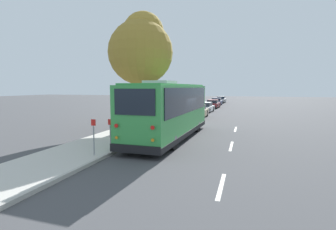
{
  "coord_description": "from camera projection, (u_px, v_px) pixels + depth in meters",
  "views": [
    {
      "loc": [
        -15.79,
        -4.03,
        3.17
      ],
      "look_at": [
        1.15,
        1.0,
        1.3
      ],
      "focal_mm": 28.0,
      "sensor_mm": 36.0,
      "label": 1
    }
  ],
  "objects": [
    {
      "name": "lane_stripe_ahead",
      "position": [
        236.0,
        129.0,
        19.9
      ],
      "size": [
        2.4,
        0.14,
        0.01
      ],
      "primitive_type": "cube",
      "color": "silver",
      "rests_on": "ground"
    },
    {
      "name": "sign_post_far",
      "position": [
        110.0,
        133.0,
        13.06
      ],
      "size": [
        0.06,
        0.22,
        1.45
      ],
      "color": "gray",
      "rests_on": "sidewalk_slab"
    },
    {
      "name": "parked_sedan_navy",
      "position": [
        217.0,
        102.0,
        46.91
      ],
      "size": [
        4.16,
        1.84,
        1.28
      ],
      "rotation": [
        0.0,
        0.0,
        -0.01
      ],
      "color": "#19234C",
      "rests_on": "ground"
    },
    {
      "name": "lane_stripe_mid",
      "position": [
        231.0,
        146.0,
        14.18
      ],
      "size": [
        2.4,
        0.14,
        0.01
      ],
      "primitive_type": "cube",
      "color": "silver",
      "rests_on": "ground"
    },
    {
      "name": "street_tree",
      "position": [
        141.0,
        49.0,
        19.72
      ],
      "size": [
        4.84,
        4.84,
        8.77
      ],
      "color": "brown",
      "rests_on": "sidewalk_slab"
    },
    {
      "name": "curb_strip",
      "position": [
        149.0,
        135.0,
        17.08
      ],
      "size": [
        80.0,
        0.14,
        0.15
      ],
      "primitive_type": "cube",
      "color": "#AAA69D",
      "rests_on": "ground"
    },
    {
      "name": "shuttle_bus",
      "position": [
        170.0,
        108.0,
        16.08
      ],
      "size": [
        10.26,
        2.82,
        3.53
      ],
      "rotation": [
        0.0,
        0.0,
        -0.04
      ],
      "color": "green",
      "rests_on": "ground"
    },
    {
      "name": "parked_sedan_silver",
      "position": [
        221.0,
        100.0,
        53.88
      ],
      "size": [
        4.56,
        1.74,
        1.33
      ],
      "rotation": [
        0.0,
        0.0,
        -0.01
      ],
      "color": "#A8AAAF",
      "rests_on": "ground"
    },
    {
      "name": "parked_sedan_maroon",
      "position": [
        213.0,
        104.0,
        40.31
      ],
      "size": [
        4.23,
        1.95,
        1.27
      ],
      "rotation": [
        0.0,
        0.0,
        -0.05
      ],
      "color": "maroon",
      "rests_on": "ground"
    },
    {
      "name": "parked_sedan_tan",
      "position": [
        198.0,
        112.0,
        27.43
      ],
      "size": [
        4.55,
        1.79,
        1.33
      ],
      "rotation": [
        0.0,
        0.0,
        -0.01
      ],
      "color": "tan",
      "rests_on": "ground"
    },
    {
      "name": "ground_plane",
      "position": [
        178.0,
        138.0,
        16.53
      ],
      "size": [
        160.0,
        160.0,
        0.0
      ],
      "primitive_type": "plane",
      "color": "#474749"
    },
    {
      "name": "sidewalk_slab",
      "position": [
        125.0,
        134.0,
        17.56
      ],
      "size": [
        80.0,
        3.21,
        0.15
      ],
      "primitive_type": "cube",
      "color": "beige",
      "rests_on": "ground"
    },
    {
      "name": "parked_sedan_white",
      "position": [
        205.0,
        108.0,
        33.62
      ],
      "size": [
        4.51,
        1.87,
        1.26
      ],
      "rotation": [
        0.0,
        0.0,
        -0.05
      ],
      "color": "silver",
      "rests_on": "ground"
    },
    {
      "name": "sign_post_near",
      "position": [
        94.0,
        137.0,
        11.64
      ],
      "size": [
        0.06,
        0.22,
        1.61
      ],
      "color": "gray",
      "rests_on": "sidewalk_slab"
    },
    {
      "name": "fire_hydrant",
      "position": [
        172.0,
        116.0,
        23.96
      ],
      "size": [
        0.22,
        0.22,
        0.81
      ],
      "color": "gold",
      "rests_on": "sidewalk_slab"
    },
    {
      "name": "lane_stripe_behind",
      "position": [
        221.0,
        186.0,
        8.47
      ],
      "size": [
        2.4,
        0.14,
        0.01
      ],
      "primitive_type": "cube",
      "color": "silver",
      "rests_on": "ground"
    }
  ]
}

